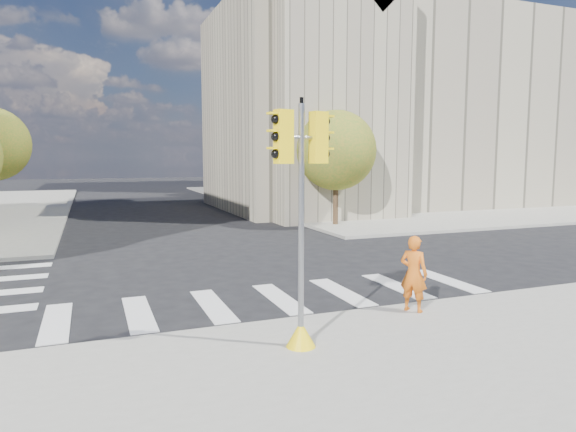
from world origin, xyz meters
The scene contains 11 objects.
ground centered at (0.00, 0.00, 0.00)m, with size 160.00×160.00×0.00m, color black.
sidewalk_far_right centered at (20.00, 26.00, 0.07)m, with size 28.00×40.00×0.15m, color gray.
civic_building centered at (15.59, 19.12, 7.26)m, with size 26.00×16.00×19.39m.
office_tower centered at (22.00, 42.00, 15.00)m, with size 20.00×18.00×30.00m, color #9EA0A3.
tree_re_near centered at (7.50, 10.00, 4.05)m, with size 4.20×4.20×6.16m.
tree_re_mid centered at (7.50, 22.00, 4.35)m, with size 4.60×4.60×6.66m.
tree_re_far centered at (7.50, 34.00, 3.87)m, with size 4.00×4.00×5.88m.
lamp_near centered at (8.00, 14.00, 4.58)m, with size 0.35×0.18×8.11m.
lamp_far centered at (8.00, 28.00, 4.58)m, with size 0.35×0.18×8.11m.
traffic_signal centered at (-1.06, -5.74, 2.12)m, with size 1.08×0.56×4.64m.
photographer centered at (2.24, -4.60, 1.04)m, with size 0.65×0.43×1.78m, color #D55F14.
Camera 1 is at (-4.68, -14.38, 3.73)m, focal length 32.00 mm.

